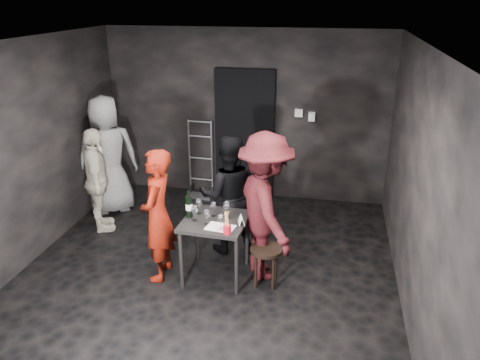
% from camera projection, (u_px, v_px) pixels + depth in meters
% --- Properties ---
extents(floor, '(4.50, 5.00, 0.02)m').
position_uv_depth(floor, '(207.00, 274.00, 5.68)').
color(floor, black).
rests_on(floor, ground).
extents(ceiling, '(4.50, 5.00, 0.02)m').
position_uv_depth(ceiling, '(199.00, 44.00, 4.68)').
color(ceiling, silver).
rests_on(ceiling, ground).
extents(wall_back, '(4.50, 0.04, 2.70)m').
position_uv_depth(wall_back, '(245.00, 116.00, 7.45)').
color(wall_back, black).
rests_on(wall_back, ground).
extents(wall_front, '(4.50, 0.04, 2.70)m').
position_uv_depth(wall_front, '(95.00, 309.00, 2.91)').
color(wall_front, black).
rests_on(wall_front, ground).
extents(wall_left, '(0.04, 5.00, 2.70)m').
position_uv_depth(wall_left, '(22.00, 157.00, 5.59)').
color(wall_left, black).
rests_on(wall_left, ground).
extents(wall_right, '(0.04, 5.00, 2.70)m').
position_uv_depth(wall_right, '(416.00, 185.00, 4.77)').
color(wall_right, black).
rests_on(wall_right, ground).
extents(doorway, '(0.95, 0.10, 2.10)m').
position_uv_depth(doorway, '(245.00, 135.00, 7.51)').
color(doorway, black).
rests_on(doorway, ground).
extents(wallbox_upper, '(0.12, 0.06, 0.12)m').
position_uv_depth(wallbox_upper, '(299.00, 113.00, 7.21)').
color(wallbox_upper, '#B7B7B2').
rests_on(wallbox_upper, wall_back).
extents(wallbox_lower, '(0.10, 0.06, 0.14)m').
position_uv_depth(wallbox_lower, '(312.00, 117.00, 7.20)').
color(wallbox_lower, '#B7B7B2').
rests_on(wallbox_lower, wall_back).
extents(hand_truck, '(0.43, 0.35, 1.28)m').
position_uv_depth(hand_truck, '(201.00, 182.00, 7.82)').
color(hand_truck, '#B2B2B7').
rests_on(hand_truck, floor).
extents(tasting_table, '(0.72, 0.72, 0.75)m').
position_uv_depth(tasting_table, '(215.00, 227.00, 5.41)').
color(tasting_table, black).
rests_on(tasting_table, floor).
extents(stool, '(0.37, 0.37, 0.47)m').
position_uv_depth(stool, '(266.00, 255.00, 5.36)').
color(stool, black).
rests_on(stool, floor).
extents(server_red, '(0.44, 0.64, 1.69)m').
position_uv_depth(server_red, '(157.00, 212.00, 5.35)').
color(server_red, maroon).
rests_on(server_red, floor).
extents(woman_black, '(0.87, 0.62, 1.62)m').
position_uv_depth(woman_black, '(228.00, 193.00, 5.95)').
color(woman_black, black).
rests_on(woman_black, floor).
extents(man_maroon, '(1.21, 1.49, 2.09)m').
position_uv_depth(man_maroon, '(266.00, 194.00, 5.30)').
color(man_maroon, '#3C0F13').
rests_on(man_maroon, floor).
extents(bystander_cream, '(0.80, 0.96, 1.49)m').
position_uv_depth(bystander_cream, '(97.00, 181.00, 6.49)').
color(bystander_cream, beige).
rests_on(bystander_cream, floor).
extents(bystander_grey, '(1.22, 1.06, 2.19)m').
position_uv_depth(bystander_grey, '(106.00, 143.00, 6.94)').
color(bystander_grey, slate).
rests_on(bystander_grey, floor).
extents(tasting_mat, '(0.34, 0.25, 0.00)m').
position_uv_depth(tasting_mat, '(220.00, 227.00, 5.19)').
color(tasting_mat, white).
rests_on(tasting_mat, tasting_table).
extents(wine_glass_a, '(0.10, 0.10, 0.20)m').
position_uv_depth(wine_glass_a, '(194.00, 212.00, 5.32)').
color(wine_glass_a, white).
rests_on(wine_glass_a, tasting_table).
extents(wine_glass_b, '(0.09, 0.09, 0.20)m').
position_uv_depth(wine_glass_b, '(199.00, 206.00, 5.49)').
color(wine_glass_b, white).
rests_on(wine_glass_b, tasting_table).
extents(wine_glass_c, '(0.08, 0.08, 0.19)m').
position_uv_depth(wine_glass_c, '(213.00, 209.00, 5.43)').
color(wine_glass_c, white).
rests_on(wine_glass_c, tasting_table).
extents(wine_glass_d, '(0.08, 0.08, 0.18)m').
position_uv_depth(wine_glass_d, '(207.00, 217.00, 5.24)').
color(wine_glass_d, white).
rests_on(wine_glass_d, tasting_table).
extents(wine_glass_e, '(0.09, 0.09, 0.19)m').
position_uv_depth(wine_glass_e, '(221.00, 221.00, 5.13)').
color(wine_glass_e, white).
rests_on(wine_glass_e, tasting_table).
extents(wine_glass_f, '(0.09, 0.09, 0.21)m').
position_uv_depth(wine_glass_f, '(227.00, 209.00, 5.39)').
color(wine_glass_f, white).
rests_on(wine_glass_f, tasting_table).
extents(wine_bottle, '(0.08, 0.08, 0.33)m').
position_uv_depth(wine_bottle, '(189.00, 207.00, 5.40)').
color(wine_bottle, black).
rests_on(wine_bottle, tasting_table).
extents(breadstick_cup, '(0.09, 0.09, 0.27)m').
position_uv_depth(breadstick_cup, '(227.00, 223.00, 5.03)').
color(breadstick_cup, '#B60E1E').
rests_on(breadstick_cup, tasting_table).
extents(reserved_card, '(0.12, 0.15, 0.10)m').
position_uv_depth(reserved_card, '(240.00, 220.00, 5.26)').
color(reserved_card, white).
rests_on(reserved_card, tasting_table).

